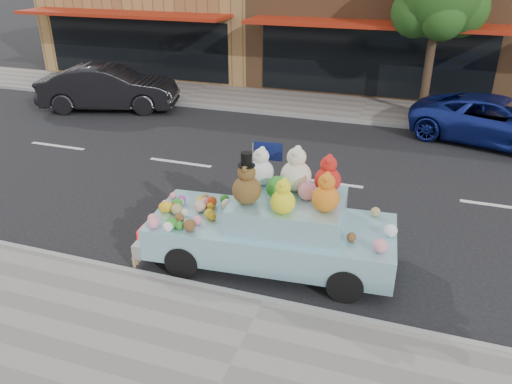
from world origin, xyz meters
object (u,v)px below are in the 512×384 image
at_px(street_tree, 439,3).
at_px(car_blue, 498,121).
at_px(car_dark, 109,88).
at_px(car_silver, 121,88).
at_px(art_car, 273,225).

xyz_separation_m(street_tree, car_blue, (2.11, -2.15, -3.02)).
height_order(street_tree, car_dark, street_tree).
height_order(street_tree, car_silver, street_tree).
distance_m(car_blue, car_dark, 12.83).
bearing_deg(car_silver, car_dark, 158.05).
distance_m(car_silver, art_car, 11.59).
relative_size(car_blue, art_car, 1.06).
bearing_deg(car_blue, car_silver, 106.41).
height_order(car_blue, car_dark, car_dark).
bearing_deg(art_car, car_blue, 57.14).
xyz_separation_m(street_tree, art_car, (-2.27, -10.35, -2.90)).
bearing_deg(art_car, car_dark, 133.27).
xyz_separation_m(street_tree, car_silver, (-10.53, -2.23, -3.01)).
relative_size(street_tree, car_blue, 1.07).
bearing_deg(street_tree, car_dark, -165.56).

